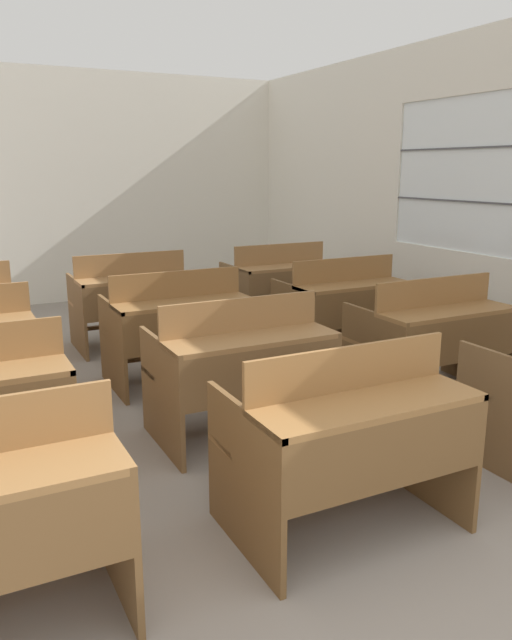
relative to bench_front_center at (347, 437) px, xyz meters
The scene contains 9 objects.
wall_back 6.01m from the bench_front_center, 92.05° to the left, with size 5.97×0.06×2.84m.
wall_right_with_window 3.66m from the bench_front_center, 39.18° to the left, with size 0.06×7.34×2.84m.
bench_front_center is the anchor object (origin of this frame).
bench_second_center 1.17m from the bench_front_center, 89.04° to the left, with size 1.05×0.72×0.90m.
bench_second_right 1.98m from the bench_front_center, 36.86° to the left, with size 1.05×0.72×0.90m.
bench_third_center 2.32m from the bench_front_center, 89.55° to the left, with size 1.05×0.72×0.90m.
bench_third_right 2.83m from the bench_front_center, 55.77° to the left, with size 1.05×0.72×0.90m.
bench_back_center 3.51m from the bench_front_center, 90.15° to the left, with size 1.05×0.72×0.90m.
bench_back_right 3.85m from the bench_front_center, 65.62° to the left, with size 1.05×0.72×0.90m.
Camera 1 is at (-1.36, -0.74, 1.66)m, focal length 35.00 mm.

